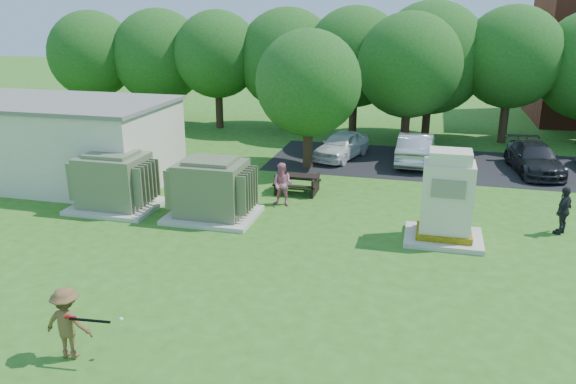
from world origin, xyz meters
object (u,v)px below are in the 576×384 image
(picnic_table, at_px, (297,181))
(car_silver_a, at_px, (416,148))
(generator_cabinet, at_px, (446,202))
(car_white, at_px, (342,145))
(person_at_picnic, at_px, (283,185))
(transformer_left, at_px, (114,182))
(transformer_right, at_px, (212,190))
(batter, at_px, (68,323))
(car_dark, at_px, (534,158))
(person_walking_right, at_px, (564,210))

(picnic_table, distance_m, car_silver_a, 7.09)
(generator_cabinet, distance_m, car_white, 10.21)
(person_at_picnic, xyz_separation_m, car_silver_a, (4.44, 7.23, -0.08))
(picnic_table, xyz_separation_m, car_silver_a, (4.29, 5.64, 0.27))
(car_silver_a, bearing_deg, person_at_picnic, 60.58)
(transformer_left, relative_size, generator_cabinet, 1.05)
(car_white, relative_size, car_silver_a, 0.88)
(picnic_table, relative_size, person_at_picnic, 1.05)
(transformer_right, bearing_deg, batter, -88.87)
(transformer_left, xyz_separation_m, car_silver_a, (10.17, 9.00, -0.26))
(car_white, distance_m, car_silver_a, 3.45)
(picnic_table, bearing_deg, transformer_left, -150.30)
(car_white, bearing_deg, batter, -82.99)
(batter, distance_m, car_dark, 20.47)
(transformer_left, height_order, batter, transformer_left)
(picnic_table, xyz_separation_m, person_walking_right, (9.13, -1.99, 0.34))
(generator_cabinet, relative_size, car_silver_a, 0.66)
(transformer_left, distance_m, person_at_picnic, 5.99)
(batter, height_order, car_white, batter)
(picnic_table, height_order, car_dark, car_dark)
(transformer_right, height_order, car_white, transformer_right)
(person_at_picnic, distance_m, car_white, 7.27)
(transformer_right, xyz_separation_m, person_at_picnic, (2.03, 1.76, -0.17))
(batter, xyz_separation_m, car_white, (2.86, 17.29, -0.13))
(generator_cabinet, bearing_deg, transformer_left, 179.47)
(person_at_picnic, distance_m, person_walking_right, 9.30)
(transformer_left, xyz_separation_m, transformer_right, (3.70, 0.00, 0.00))
(generator_cabinet, bearing_deg, person_walking_right, 22.02)
(transformer_left, xyz_separation_m, batter, (3.86, -8.32, -0.19))
(person_walking_right, distance_m, car_white, 11.25)
(transformer_right, bearing_deg, car_dark, 36.98)
(transformer_left, height_order, picnic_table, transformer_left)
(generator_cabinet, relative_size, person_walking_right, 1.82)
(car_white, distance_m, car_dark, 8.53)
(generator_cabinet, bearing_deg, car_dark, 66.28)
(car_silver_a, bearing_deg, transformer_left, 43.65)
(generator_cabinet, relative_size, car_white, 0.76)
(transformer_left, distance_m, person_walking_right, 15.08)
(transformer_left, relative_size, transformer_right, 1.00)
(transformer_right, distance_m, car_silver_a, 11.09)
(picnic_table, bearing_deg, batter, -99.81)
(batter, distance_m, person_walking_right, 14.77)
(car_white, xyz_separation_m, car_silver_a, (3.45, 0.03, 0.07))
(car_dark, bearing_deg, transformer_right, -151.00)
(car_dark, bearing_deg, batter, -131.75)
(transformer_right, relative_size, batter, 1.92)
(picnic_table, distance_m, batter, 11.86)
(person_walking_right, bearing_deg, generator_cabinet, -33.89)
(transformer_left, bearing_deg, generator_cabinet, -0.53)
(transformer_right, distance_m, picnic_table, 4.04)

